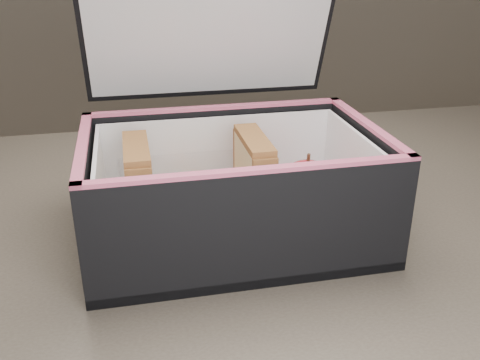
% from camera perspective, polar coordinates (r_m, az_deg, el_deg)
% --- Properties ---
extents(kitchen_table, '(1.20, 0.80, 0.75)m').
position_cam_1_polar(kitchen_table, '(0.69, 5.49, -10.98)').
color(kitchen_table, '#5F5449').
rests_on(kitchen_table, ground).
extents(lunch_bag, '(0.32, 0.29, 0.31)m').
position_cam_1_polar(lunch_bag, '(0.59, -0.85, 0.10)').
color(lunch_bag, black).
rests_on(lunch_bag, kitchen_table).
extents(plastic_tub, '(0.17, 0.12, 0.07)m').
position_cam_1_polar(plastic_tub, '(0.58, -4.47, -2.31)').
color(plastic_tub, white).
rests_on(plastic_tub, lunch_bag).
extents(sandwich_left, '(0.03, 0.09, 0.10)m').
position_cam_1_polar(sandwich_left, '(0.57, -10.68, -1.11)').
color(sandwich_left, beige).
rests_on(sandwich_left, plastic_tub).
extents(sandwich_right, '(0.03, 0.09, 0.10)m').
position_cam_1_polar(sandwich_right, '(0.59, 1.48, -0.07)').
color(sandwich_right, beige).
rests_on(sandwich_right, plastic_tub).
extents(carrot_sticks, '(0.05, 0.14, 0.03)m').
position_cam_1_polar(carrot_sticks, '(0.59, -4.47, -3.46)').
color(carrot_sticks, '#F34D00').
rests_on(carrot_sticks, plastic_tub).
extents(paper_napkin, '(0.10, 0.10, 0.01)m').
position_cam_1_polar(paper_napkin, '(0.63, 6.90, -3.20)').
color(paper_napkin, white).
rests_on(paper_napkin, lunch_bag).
extents(red_apple, '(0.07, 0.07, 0.07)m').
position_cam_1_polar(red_apple, '(0.61, 7.15, -0.65)').
color(red_apple, maroon).
rests_on(red_apple, paper_napkin).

